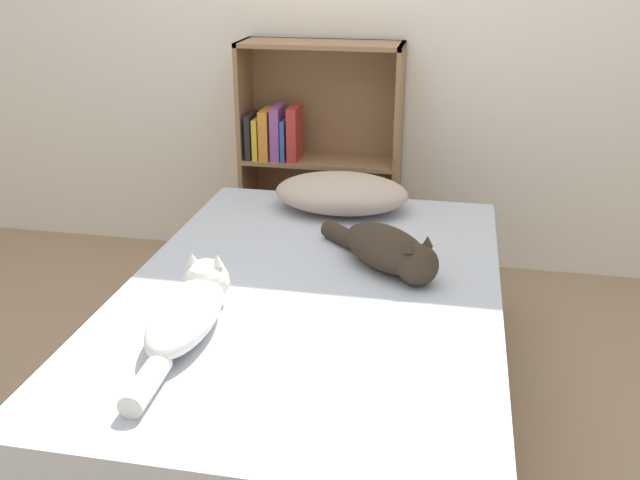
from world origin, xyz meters
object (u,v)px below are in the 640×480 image
object	(u,v)px
bed	(312,354)
cat_dark	(389,250)
pillow	(341,193)
cat_light	(189,310)
bookshelf	(315,154)

from	to	relation	value
bed	cat_dark	xyz separation A→B (m)	(0.22, 0.17, 0.31)
bed	pillow	world-z (taller)	pillow
cat_light	cat_dark	world-z (taller)	cat_light
bed	bookshelf	distance (m)	1.31
cat_dark	cat_light	bearing A→B (deg)	-90.99
cat_light	bookshelf	world-z (taller)	bookshelf
cat_light	bookshelf	size ratio (longest dim) A/B	0.60
cat_light	bookshelf	distance (m)	1.57
cat_light	cat_dark	size ratio (longest dim) A/B	1.43
bed	cat_light	bearing A→B (deg)	-130.06
bed	pillow	size ratio (longest dim) A/B	3.41
cat_light	cat_dark	distance (m)	0.71
cat_dark	bookshelf	xyz separation A→B (m)	(-0.46, 1.07, 0.00)
bed	cat_light	size ratio (longest dim) A/B	2.81
bed	bookshelf	world-z (taller)	bookshelf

